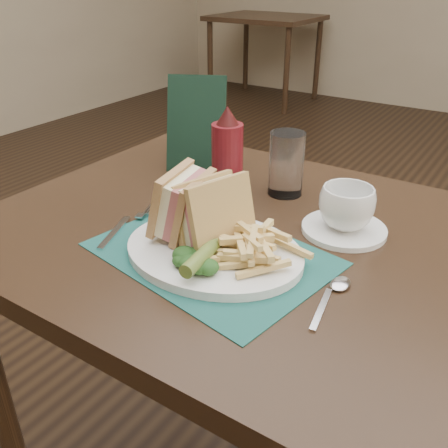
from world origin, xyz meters
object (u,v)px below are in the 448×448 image
object	(u,v)px
sandwich_half_a	(171,200)
coffee_cup	(347,208)
drinking_glass	(286,164)
table_bg_left	(264,59)
placemat	(211,254)
sandwich_half_b	(206,206)
ketchup_bottle	(227,152)
saucer	(344,229)
plate	(214,251)
check_presenter	(196,124)
table_main	(233,375)

from	to	relation	value
sandwich_half_a	coffee_cup	world-z (taller)	sandwich_half_a
drinking_glass	table_bg_left	bearing A→B (deg)	119.68
placemat	drinking_glass	bearing A→B (deg)	92.25
table_bg_left	sandwich_half_a	xyz separation A→B (m)	(1.82, -3.61, 0.45)
table_bg_left	placemat	world-z (taller)	placemat
sandwich_half_b	ketchup_bottle	size ratio (longest dim) A/B	0.63
placemat	saucer	xyz separation A→B (m)	(0.15, 0.19, 0.00)
saucer	coffee_cup	size ratio (longest dim) A/B	1.55
ketchup_bottle	table_bg_left	bearing A→B (deg)	117.91
sandwich_half_a	plate	bearing A→B (deg)	-15.87
table_bg_left	sandwich_half_b	size ratio (longest dim) A/B	7.70
sandwich_half_a	ketchup_bottle	size ratio (longest dim) A/B	0.62
placemat	ketchup_bottle	size ratio (longest dim) A/B	2.01
sandwich_half_a	coffee_cup	size ratio (longest dim) A/B	1.20
ketchup_bottle	check_presenter	size ratio (longest dim) A/B	0.87
sandwich_half_b	drinking_glass	bearing A→B (deg)	106.45
placemat	sandwich_half_b	size ratio (longest dim) A/B	3.21
plate	sandwich_half_a	world-z (taller)	sandwich_half_a
table_main	placemat	bearing A→B (deg)	-77.06
table_bg_left	plate	world-z (taller)	plate
table_main	check_presenter	distance (m)	0.56
sandwich_half_a	ketchup_bottle	world-z (taller)	ketchup_bottle
sandwich_half_a	saucer	size ratio (longest dim) A/B	0.77
table_bg_left	ketchup_bottle	world-z (taller)	ketchup_bottle
sandwich_half_a	table_bg_left	bearing A→B (deg)	105.75
sandwich_half_a	saucer	world-z (taller)	sandwich_half_a
table_bg_left	drinking_glass	xyz separation A→B (m)	(1.89, -3.32, 0.44)
coffee_cup	plate	bearing A→B (deg)	-126.59
table_main	placemat	xyz separation A→B (m)	(0.03, -0.11, 0.38)
coffee_cup	check_presenter	world-z (taller)	check_presenter
plate	drinking_glass	xyz separation A→B (m)	(-0.02, 0.29, 0.06)
table_main	table_bg_left	xyz separation A→B (m)	(-1.88, 3.50, 0.00)
placemat	plate	bearing A→B (deg)	-24.86
table_bg_left	drinking_glass	bearing A→B (deg)	-60.32
placemat	saucer	size ratio (longest dim) A/B	2.50
table_main	sandwich_half_a	world-z (taller)	sandwich_half_a
saucer	ketchup_bottle	distance (m)	0.28
table_bg_left	ketchup_bottle	xyz separation A→B (m)	(1.80, -3.40, 0.47)
sandwich_half_b	plate	bearing A→B (deg)	-18.02
sandwich_half_b	check_presenter	bearing A→B (deg)	147.13
plate	saucer	world-z (taller)	plate
placemat	check_presenter	xyz separation A→B (m)	(-0.25, 0.30, 0.10)
drinking_glass	check_presenter	distance (m)	0.24
check_presenter	saucer	bearing A→B (deg)	-41.67
plate	ketchup_bottle	size ratio (longest dim) A/B	1.61
coffee_cup	drinking_glass	world-z (taller)	drinking_glass
coffee_cup	check_presenter	bearing A→B (deg)	164.99
table_main	drinking_glass	size ratio (longest dim) A/B	6.92
placemat	sandwich_half_a	distance (m)	0.11
sandwich_half_b	check_presenter	size ratio (longest dim) A/B	0.55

